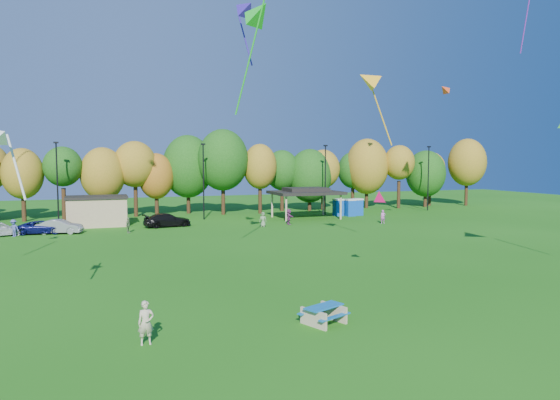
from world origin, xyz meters
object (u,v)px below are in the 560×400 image
object	(u,v)px
porta_potties	(349,207)
car_b	(60,227)
car_a	(0,229)
car_d	(167,220)
kite_flyer	(146,323)
car_c	(43,227)
picnic_table	(324,313)

from	to	relation	value
porta_potties	car_b	world-z (taller)	porta_potties
car_a	car_d	bearing A→B (deg)	-101.84
car_b	car_d	bearing A→B (deg)	-66.33
kite_flyer	car_a	xyz separation A→B (m)	(-10.43, 32.90, -0.15)
porta_potties	car_c	size ratio (longest dim) A/B	0.83
picnic_table	car_c	xyz separation A→B (m)	(-14.27, 33.47, 0.17)
kite_flyer	car_c	bearing A→B (deg)	99.93
porta_potties	car_b	xyz separation A→B (m)	(-33.67, -4.68, -0.41)
porta_potties	picnic_table	xyz separation A→B (m)	(-20.94, -37.63, -0.64)
car_d	car_c	bearing A→B (deg)	86.84
kite_flyer	car_b	xyz separation A→B (m)	(-5.29, 32.88, -0.16)
car_a	porta_potties	bearing A→B (deg)	-100.91
car_c	car_d	distance (m)	11.99
porta_potties	picnic_table	bearing A→B (deg)	-119.10
kite_flyer	car_b	world-z (taller)	kite_flyer
porta_potties	kite_flyer	bearing A→B (deg)	-127.08
car_c	car_a	bearing A→B (deg)	104.87
picnic_table	car_c	size ratio (longest dim) A/B	0.50
car_a	car_b	world-z (taller)	car_a
car_a	car_c	size ratio (longest dim) A/B	0.90
porta_potties	picnic_table	size ratio (longest dim) A/B	1.67
car_a	car_b	distance (m)	5.15
picnic_table	porta_potties	bearing A→B (deg)	37.96
porta_potties	car_c	distance (m)	35.46
car_b	car_c	xyz separation A→B (m)	(-1.54, 0.53, -0.06)
porta_potties	car_a	world-z (taller)	porta_potties
kite_flyer	porta_potties	bearing A→B (deg)	51.31
kite_flyer	car_b	size ratio (longest dim) A/B	0.41
picnic_table	kite_flyer	bearing A→B (deg)	156.58
kite_flyer	car_c	xyz separation A→B (m)	(-6.82, 33.41, -0.22)
car_b	car_d	world-z (taller)	car_d
car_a	kite_flyer	bearing A→B (deg)	179.83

